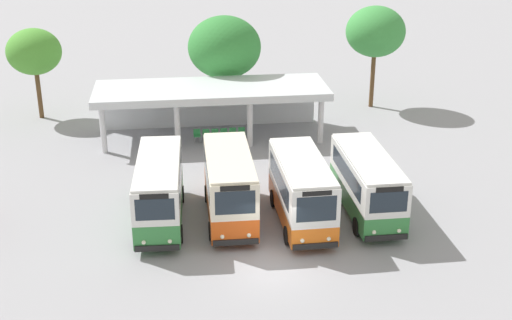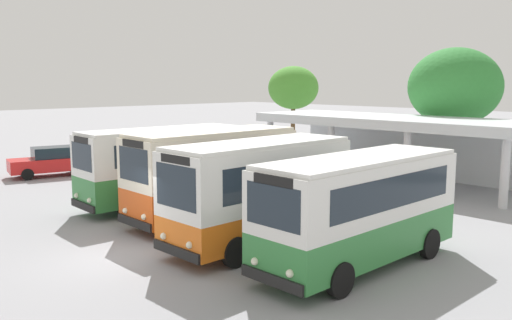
{
  "view_description": "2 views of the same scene",
  "coord_description": "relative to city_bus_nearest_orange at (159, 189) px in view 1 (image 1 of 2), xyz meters",
  "views": [
    {
      "loc": [
        -4.0,
        -25.94,
        15.79
      ],
      "look_at": [
        0.1,
        6.85,
        2.27
      ],
      "focal_mm": 48.39,
      "sensor_mm": 36.0,
      "label": 1
    },
    {
      "loc": [
        14.1,
        -7.79,
        5.2
      ],
      "look_at": [
        -2.09,
        7.62,
        1.97
      ],
      "focal_mm": 38.03,
      "sensor_mm": 36.0,
      "label": 2
    }
  ],
  "objects": [
    {
      "name": "city_bus_middle_cream",
      "position": [
        6.86,
        -0.95,
        0.03
      ],
      "size": [
        2.39,
        6.67,
        3.35
      ],
      "color": "black",
      "rests_on": "ground"
    },
    {
      "name": "waiting_chair_fourth_seat",
      "position": [
        4.03,
        10.91,
        -1.29
      ],
      "size": [
        0.44,
        0.44,
        0.86
      ],
      "color": "slate",
      "rests_on": "ground"
    },
    {
      "name": "waiting_chair_middle_seat",
      "position": [
        3.45,
        10.88,
        -1.29
      ],
      "size": [
        0.44,
        0.44,
        0.86
      ],
      "color": "slate",
      "rests_on": "ground"
    },
    {
      "name": "city_bus_second_in_row",
      "position": [
        3.43,
        -0.07,
        0.07
      ],
      "size": [
        2.37,
        6.84,
        3.42
      ],
      "color": "black",
      "rests_on": "ground"
    },
    {
      "name": "terminal_canopy",
      "position": [
        3.33,
        12.5,
        0.79
      ],
      "size": [
        14.94,
        5.07,
        3.4
      ],
      "color": "silver",
      "rests_on": "ground"
    },
    {
      "name": "waiting_chair_far_end_seat",
      "position": [
        5.18,
        10.97,
        -1.29
      ],
      "size": [
        0.44,
        0.44,
        0.86
      ],
      "color": "slate",
      "rests_on": "ground"
    },
    {
      "name": "roadside_tree_east_of_canopy",
      "position": [
        15.5,
        16.92,
        3.79
      ],
      "size": [
        4.27,
        4.27,
        7.44
      ],
      "color": "brown",
      "rests_on": "ground"
    },
    {
      "name": "roadside_tree_behind_canopy",
      "position": [
        4.58,
        16.36,
        3.11
      ],
      "size": [
        5.09,
        5.09,
        7.09
      ],
      "color": "brown",
      "rests_on": "ground"
    },
    {
      "name": "waiting_chair_second_from_end",
      "position": [
        2.87,
        10.89,
        -1.29
      ],
      "size": [
        0.44,
        0.44,
        0.86
      ],
      "color": "slate",
      "rests_on": "ground"
    },
    {
      "name": "city_bus_fourth_amber",
      "position": [
        10.28,
        -0.38,
        -0.06
      ],
      "size": [
        2.27,
        7.05,
        3.16
      ],
      "color": "black",
      "rests_on": "ground"
    },
    {
      "name": "waiting_chair_end_by_column",
      "position": [
        2.29,
        10.98,
        -1.29
      ],
      "size": [
        0.44,
        0.44,
        0.86
      ],
      "color": "slate",
      "rests_on": "ground"
    },
    {
      "name": "ground_plane",
      "position": [
        4.89,
        -4.87,
        -1.81
      ],
      "size": [
        180.0,
        180.0,
        0.0
      ],
      "primitive_type": "plane",
      "color": "#939399"
    },
    {
      "name": "waiting_chair_fifth_seat",
      "position": [
        4.61,
        10.97,
        -1.29
      ],
      "size": [
        0.44,
        0.44,
        0.86
      ],
      "color": "slate",
      "rests_on": "ground"
    },
    {
      "name": "roadside_tree_west_of_canopy",
      "position": [
        -8.47,
        17.31,
        2.94
      ],
      "size": [
        3.74,
        3.74,
        6.36
      ],
      "color": "brown",
      "rests_on": "ground"
    },
    {
      "name": "city_bus_nearest_orange",
      "position": [
        0.0,
        0.0,
        0.0
      ],
      "size": [
        2.43,
        7.24,
        3.28
      ],
      "color": "black",
      "rests_on": "ground"
    }
  ]
}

